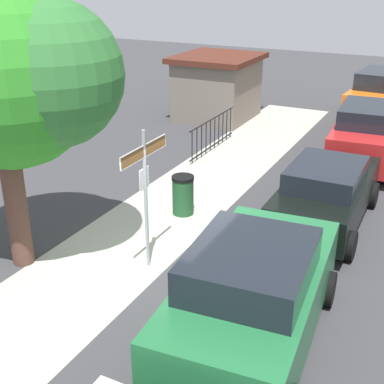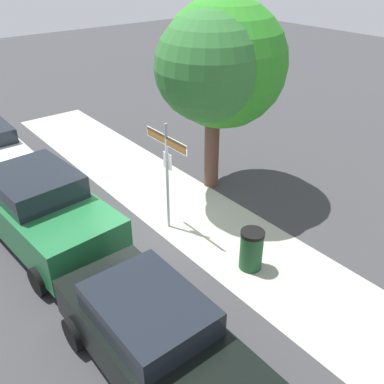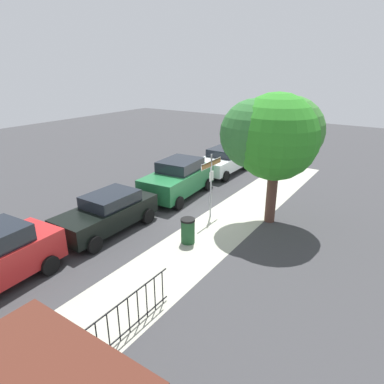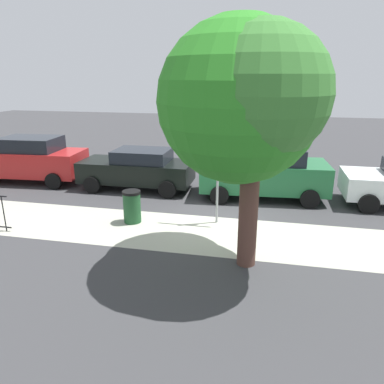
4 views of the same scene
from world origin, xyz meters
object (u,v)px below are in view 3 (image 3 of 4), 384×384
at_px(street_sign, 211,174).
at_px(car_black, 108,212).
at_px(shade_tree, 274,135).
at_px(trash_bin, 188,231).
at_px(car_white, 224,160).
at_px(car_green, 178,178).

distance_m(street_sign, car_black, 4.57).
distance_m(shade_tree, trash_bin, 4.99).
bearing_deg(shade_tree, trash_bin, -29.15).
relative_size(shade_tree, car_white, 1.29).
bearing_deg(trash_bin, car_green, -139.76).
height_order(car_white, car_green, car_green).
height_order(car_white, trash_bin, car_white).
height_order(shade_tree, trash_bin, shade_tree).
distance_m(shade_tree, car_black, 7.25).
distance_m(street_sign, trash_bin, 2.94).
bearing_deg(car_green, street_sign, 59.69).
height_order(street_sign, shade_tree, shade_tree).
bearing_deg(trash_bin, shade_tree, 150.85).
height_order(car_green, trash_bin, car_green).
xyz_separation_m(shade_tree, car_green, (-0.54, -5.06, -2.85)).
distance_m(street_sign, car_white, 6.80).
xyz_separation_m(car_white, trash_bin, (8.62, 3.22, -0.31)).
distance_m(car_white, trash_bin, 9.20).
height_order(street_sign, car_green, street_sign).
distance_m(car_green, car_black, 4.80).
relative_size(street_sign, car_white, 0.68).
bearing_deg(shade_tree, street_sign, -71.40).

